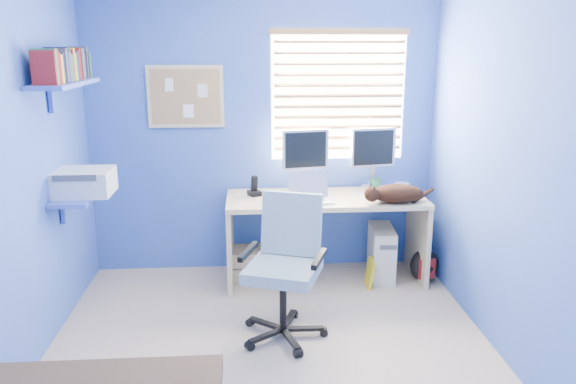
{
  "coord_description": "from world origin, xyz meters",
  "views": [
    {
      "loc": [
        -0.13,
        -3.24,
        1.99
      ],
      "look_at": [
        0.15,
        0.65,
        0.95
      ],
      "focal_mm": 35.0,
      "sensor_mm": 36.0,
      "label": 1
    }
  ],
  "objects": [
    {
      "name": "floor",
      "position": [
        0.0,
        0.0,
        0.0
      ],
      "size": [
        3.0,
        3.2,
        0.0
      ],
      "primitive_type": "cube",
      "color": "beige",
      "rests_on": "ground"
    },
    {
      "name": "wall_back",
      "position": [
        0.0,
        1.6,
        1.25
      ],
      "size": [
        3.0,
        0.01,
        2.5
      ],
      "primitive_type": "cube",
      "color": "blue",
      "rests_on": "ground"
    },
    {
      "name": "wall_front",
      "position": [
        0.0,
        -1.6,
        1.25
      ],
      "size": [
        3.0,
        0.01,
        2.5
      ],
      "primitive_type": "cube",
      "color": "blue",
      "rests_on": "ground"
    },
    {
      "name": "wall_left",
      "position": [
        -1.5,
        0.0,
        1.25
      ],
      "size": [
        0.01,
        3.2,
        2.5
      ],
      "primitive_type": "cube",
      "color": "blue",
      "rests_on": "ground"
    },
    {
      "name": "wall_right",
      "position": [
        1.5,
        0.0,
        1.25
      ],
      "size": [
        0.01,
        3.2,
        2.5
      ],
      "primitive_type": "cube",
      "color": "blue",
      "rests_on": "ground"
    },
    {
      "name": "desk",
      "position": [
        0.51,
        1.26,
        0.37
      ],
      "size": [
        1.66,
        0.65,
        0.74
      ],
      "primitive_type": "cube",
      "color": "beige",
      "rests_on": "floor"
    },
    {
      "name": "laptop",
      "position": [
        0.37,
        1.11,
        0.85
      ],
      "size": [
        0.37,
        0.31,
        0.22
      ],
      "primitive_type": "cube",
      "rotation": [
        0.0,
        0.0,
        0.16
      ],
      "color": "silver",
      "rests_on": "desk"
    },
    {
      "name": "monitor_left",
      "position": [
        0.36,
        1.46,
        1.01
      ],
      "size": [
        0.42,
        0.19,
        0.54
      ],
      "primitive_type": "cube",
      "rotation": [
        0.0,
        0.0,
        0.18
      ],
      "color": "silver",
      "rests_on": "desk"
    },
    {
      "name": "monitor_right",
      "position": [
        0.95,
        1.52,
        1.01
      ],
      "size": [
        0.41,
        0.19,
        0.54
      ],
      "primitive_type": "cube",
      "rotation": [
        0.0,
        0.0,
        0.17
      ],
      "color": "silver",
      "rests_on": "desk"
    },
    {
      "name": "phone",
      "position": [
        -0.09,
        1.35,
        0.82
      ],
      "size": [
        0.13,
        0.14,
        0.17
      ],
      "primitive_type": "cube",
      "rotation": [
        0.0,
        0.0,
        0.42
      ],
      "color": "black",
      "rests_on": "desk"
    },
    {
      "name": "mug",
      "position": [
        0.97,
        1.47,
        0.79
      ],
      "size": [
        0.1,
        0.09,
        0.1
      ],
      "primitive_type": "imported",
      "color": "#2C7B4D",
      "rests_on": "desk"
    },
    {
      "name": "cd_spindle",
      "position": [
        1.2,
        1.4,
        0.78
      ],
      "size": [
        0.13,
        0.13,
        0.07
      ],
      "primitive_type": "cylinder",
      "color": "silver",
      "rests_on": "desk"
    },
    {
      "name": "cat",
      "position": [
        1.06,
        1.04,
        0.82
      ],
      "size": [
        0.47,
        0.32,
        0.15
      ],
      "primitive_type": "ellipsoid",
      "rotation": [
        0.0,
        0.0,
        0.24
      ],
      "color": "black",
      "rests_on": "desk"
    },
    {
      "name": "tower_pc",
      "position": [
        1.01,
        1.26,
        0.23
      ],
      "size": [
        0.22,
        0.45,
        0.45
      ],
      "primitive_type": "cube",
      "rotation": [
        0.0,
        0.0,
        -0.08
      ],
      "color": "beige",
      "rests_on": "floor"
    },
    {
      "name": "drawer_boxes",
      "position": [
        -0.12,
        1.33,
        0.14
      ],
      "size": [
        0.35,
        0.28,
        0.27
      ],
      "primitive_type": "cube",
      "color": "#CCAF86",
      "rests_on": "floor"
    },
    {
      "name": "yellow_book",
      "position": [
        0.87,
        1.06,
        0.12
      ],
      "size": [
        0.03,
        0.17,
        0.24
      ],
      "primitive_type": "cube",
      "color": "yellow",
      "rests_on": "floor"
    },
    {
      "name": "backpack",
      "position": [
        1.36,
        1.14,
        0.14
      ],
      "size": [
        0.28,
        0.24,
        0.29
      ],
      "primitive_type": "ellipsoid",
      "rotation": [
        0.0,
        0.0,
        0.22
      ],
      "color": "black",
      "rests_on": "floor"
    },
    {
      "name": "office_chair",
      "position": [
        0.11,
        0.34,
        0.37
      ],
      "size": [
        0.73,
        0.73,
        0.98
      ],
      "color": "black",
      "rests_on": "floor"
    },
    {
      "name": "window_blinds",
      "position": [
        0.65,
        1.57,
        1.55
      ],
      "size": [
        1.15,
        0.05,
        1.1
      ],
      "color": "white",
      "rests_on": "ground"
    },
    {
      "name": "corkboard",
      "position": [
        -0.65,
        1.58,
        1.55
      ],
      "size": [
        0.64,
        0.02,
        0.52
      ],
      "color": "beige",
      "rests_on": "ground"
    },
    {
      "name": "wall_shelves",
      "position": [
        -1.35,
        0.75,
        1.43
      ],
      "size": [
        0.42,
        0.9,
        1.05
      ],
      "color": "#475DC8",
      "rests_on": "ground"
    }
  ]
}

